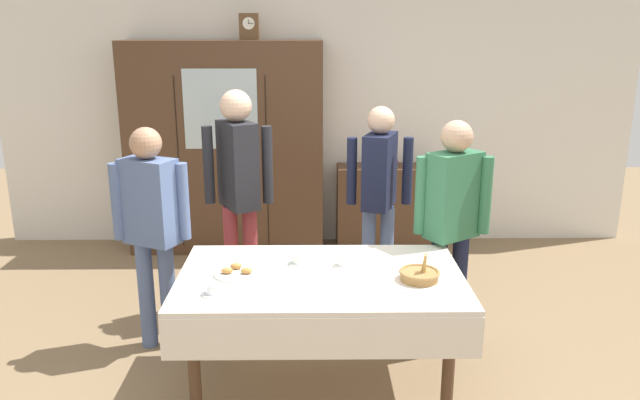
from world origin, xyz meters
TOP-DOWN VIEW (x-y plane):
  - ground_plane at (0.00, 0.00)m, footprint 12.00×12.00m
  - back_wall at (0.00, 2.65)m, footprint 6.40×0.10m
  - dining_table at (0.00, -0.24)m, footprint 1.70×1.03m
  - wall_cabinet at (-0.90, 2.35)m, footprint 1.90×0.46m
  - mantel_clock at (-0.63, 2.35)m, footprint 0.18×0.11m
  - bookshelf_low at (0.72, 2.41)m, footprint 1.04×0.35m
  - book_stack at (0.72, 2.41)m, footprint 0.15×0.21m
  - tea_cup_mid_right at (0.14, -0.07)m, footprint 0.13×0.13m
  - tea_cup_back_edge at (-0.60, -0.48)m, footprint 0.13×0.13m
  - tea_cup_near_left at (-0.14, -0.03)m, footprint 0.13×0.13m
  - bread_basket at (0.58, -0.29)m, footprint 0.24×0.24m
  - pastry_plate at (-0.50, -0.19)m, footprint 0.28×0.28m
  - spoon_back_edge at (0.44, -0.47)m, footprint 0.12×0.02m
  - spoon_center at (0.07, -0.34)m, footprint 0.12×0.02m
  - spoon_near_right at (-0.67, 0.11)m, footprint 0.12×0.02m
  - person_by_cabinet at (0.48, 1.11)m, footprint 0.52×0.41m
  - person_near_right_end at (-1.13, 0.34)m, footprint 0.52×0.34m
  - person_behind_table_right at (-0.61, 0.89)m, footprint 0.52×0.41m
  - person_beside_shelf at (0.90, 0.39)m, footprint 0.52×0.36m

SIDE VIEW (x-z plane):
  - ground_plane at x=0.00m, z-range 0.00..0.00m
  - bookshelf_low at x=0.72m, z-range 0.00..0.84m
  - dining_table at x=0.00m, z-range 0.28..1.04m
  - spoon_back_edge at x=0.44m, z-range 0.76..0.77m
  - spoon_center at x=0.07m, z-range 0.76..0.77m
  - spoon_near_right at x=-0.67m, z-range 0.76..0.77m
  - pastry_plate at x=-0.50m, z-range 0.75..0.80m
  - tea_cup_mid_right at x=0.14m, z-range 0.76..0.82m
  - tea_cup_back_edge at x=-0.60m, z-range 0.76..0.82m
  - tea_cup_near_left at x=-0.14m, z-range 0.76..0.82m
  - bread_basket at x=0.58m, z-range 0.71..0.88m
  - book_stack at x=0.72m, z-range 0.84..0.92m
  - person_near_right_end at x=-1.13m, z-range 0.16..1.73m
  - person_beside_shelf at x=0.90m, z-range 0.17..1.77m
  - person_by_cabinet at x=0.48m, z-range 0.17..1.77m
  - wall_cabinet at x=-0.90m, z-range 0.00..2.06m
  - person_behind_table_right at x=-0.61m, z-range 0.20..1.95m
  - back_wall at x=0.00m, z-range 0.00..2.70m
  - mantel_clock at x=-0.63m, z-range 2.06..2.30m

